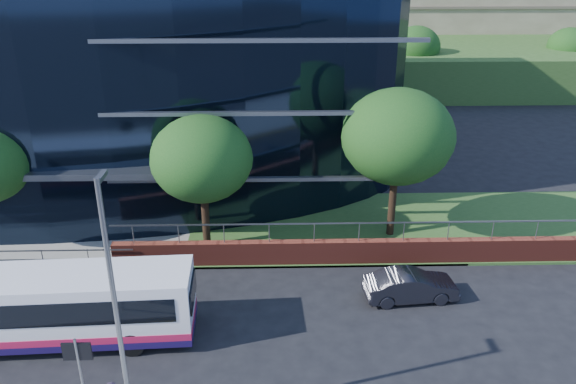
{
  "coord_description": "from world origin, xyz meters",
  "views": [
    {
      "loc": [
        10.28,
        -14.76,
        13.19
      ],
      "look_at": [
        10.85,
        8.0,
        3.31
      ],
      "focal_mm": 35.0,
      "sensor_mm": 36.0,
      "label": 1
    }
  ],
  "objects_px": {
    "street_sign": "(79,361)",
    "city_bus": "(53,307)",
    "tree_far_c": "(202,159)",
    "parked_car": "(411,286)",
    "tree_dist_f": "(569,46)",
    "streetlight_east": "(116,307)",
    "tree_far_d": "(398,137)",
    "tree_dist_e": "(416,47)"
  },
  "relations": [
    {
      "from": "street_sign",
      "to": "city_bus",
      "type": "distance_m",
      "value": 4.41
    },
    {
      "from": "tree_far_c",
      "to": "parked_car",
      "type": "relative_size",
      "value": 1.72
    },
    {
      "from": "tree_dist_f",
      "to": "streetlight_east",
      "type": "bearing_deg",
      "value": -127.58
    },
    {
      "from": "tree_far_c",
      "to": "parked_car",
      "type": "distance_m",
      "value": 10.61
    },
    {
      "from": "street_sign",
      "to": "streetlight_east",
      "type": "distance_m",
      "value": 2.8
    },
    {
      "from": "tree_far_c",
      "to": "streetlight_east",
      "type": "bearing_deg",
      "value": -95.11
    },
    {
      "from": "tree_far_d",
      "to": "tree_dist_f",
      "type": "bearing_deg",
      "value": 53.13
    },
    {
      "from": "tree_dist_f",
      "to": "city_bus",
      "type": "relative_size",
      "value": 0.59
    },
    {
      "from": "tree_far_c",
      "to": "tree_dist_f",
      "type": "distance_m",
      "value": 46.67
    },
    {
      "from": "tree_far_c",
      "to": "parked_car",
      "type": "xyz_separation_m",
      "value": [
        8.76,
        -4.53,
        -3.91
      ]
    },
    {
      "from": "tree_far_c",
      "to": "tree_dist_e",
      "type": "distance_m",
      "value": 35.36
    },
    {
      "from": "parked_car",
      "to": "tree_far_c",
      "type": "bearing_deg",
      "value": 57.35
    },
    {
      "from": "tree_dist_e",
      "to": "tree_dist_f",
      "type": "distance_m",
      "value": 16.13
    },
    {
      "from": "tree_dist_f",
      "to": "streetlight_east",
      "type": "height_order",
      "value": "streetlight_east"
    },
    {
      "from": "tree_dist_f",
      "to": "tree_dist_e",
      "type": "bearing_deg",
      "value": -172.87
    },
    {
      "from": "tree_dist_f",
      "to": "tree_far_d",
      "type": "bearing_deg",
      "value": -126.87
    },
    {
      "from": "tree_far_c",
      "to": "tree_far_d",
      "type": "bearing_deg",
      "value": 6.34
    },
    {
      "from": "tree_far_d",
      "to": "city_bus",
      "type": "xyz_separation_m",
      "value": [
        -13.69,
        -7.82,
        -3.73
      ]
    },
    {
      "from": "tree_far_d",
      "to": "streetlight_east",
      "type": "relative_size",
      "value": 0.93
    },
    {
      "from": "streetlight_east",
      "to": "tree_dist_f",
      "type": "bearing_deg",
      "value": 52.42
    },
    {
      "from": "street_sign",
      "to": "tree_far_c",
      "type": "bearing_deg",
      "value": 76.71
    },
    {
      "from": "tree_far_d",
      "to": "tree_dist_f",
      "type": "xyz_separation_m",
      "value": [
        24.0,
        32.0,
        -0.98
      ]
    },
    {
      "from": "tree_dist_e",
      "to": "streetlight_east",
      "type": "bearing_deg",
      "value": -113.11
    },
    {
      "from": "street_sign",
      "to": "tree_dist_e",
      "type": "height_order",
      "value": "tree_dist_e"
    },
    {
      "from": "street_sign",
      "to": "tree_far_c",
      "type": "xyz_separation_m",
      "value": [
        2.5,
        10.59,
        2.39
      ]
    },
    {
      "from": "tree_dist_e",
      "to": "parked_car",
      "type": "distance_m",
      "value": 36.68
    },
    {
      "from": "street_sign",
      "to": "tree_dist_e",
      "type": "distance_m",
      "value": 45.99
    },
    {
      "from": "tree_far_d",
      "to": "streetlight_east",
      "type": "xyz_separation_m",
      "value": [
        -10.0,
        -12.17,
        -0.75
      ]
    },
    {
      "from": "street_sign",
      "to": "tree_dist_f",
      "type": "xyz_separation_m",
      "value": [
        35.5,
        43.59,
        2.06
      ]
    },
    {
      "from": "tree_dist_f",
      "to": "parked_car",
      "type": "bearing_deg",
      "value": -122.86
    },
    {
      "from": "parked_car",
      "to": "street_sign",
      "type": "bearing_deg",
      "value": 112.96
    },
    {
      "from": "street_sign",
      "to": "streetlight_east",
      "type": "relative_size",
      "value": 0.35
    },
    {
      "from": "street_sign",
      "to": "tree_dist_e",
      "type": "xyz_separation_m",
      "value": [
        19.5,
        41.59,
        2.39
      ]
    },
    {
      "from": "city_bus",
      "to": "parked_car",
      "type": "distance_m",
      "value": 13.67
    },
    {
      "from": "street_sign",
      "to": "tree_far_c",
      "type": "relative_size",
      "value": 0.43
    },
    {
      "from": "street_sign",
      "to": "tree_dist_e",
      "type": "relative_size",
      "value": 0.43
    },
    {
      "from": "street_sign",
      "to": "tree_far_d",
      "type": "xyz_separation_m",
      "value": [
        11.5,
        11.59,
        3.04
      ]
    },
    {
      "from": "city_bus",
      "to": "tree_far_c",
      "type": "bearing_deg",
      "value": 52.86
    },
    {
      "from": "tree_far_d",
      "to": "parked_car",
      "type": "height_order",
      "value": "tree_far_d"
    },
    {
      "from": "city_bus",
      "to": "tree_far_d",
      "type": "bearing_deg",
      "value": 27.12
    },
    {
      "from": "tree_far_d",
      "to": "tree_dist_e",
      "type": "xyz_separation_m",
      "value": [
        8.0,
        30.0,
        -0.65
      ]
    },
    {
      "from": "tree_far_d",
      "to": "tree_dist_e",
      "type": "distance_m",
      "value": 31.06
    }
  ]
}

